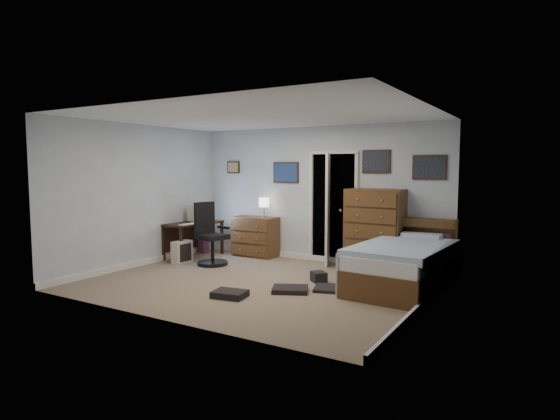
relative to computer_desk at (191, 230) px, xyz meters
The scene contains 15 objects.
floor 2.58m from the computer_desk, 25.22° to the right, with size 5.00×4.00×0.02m, color #85735C.
computer_desk is the anchor object (origin of this frame).
crt_monitor 0.37m from the computer_desk, 54.32° to the left, with size 0.37×0.35×0.33m.
keyboard 0.47m from the computer_desk, 53.70° to the right, with size 0.14×0.36×0.02m, color beige.
pc_tower 0.70m from the computer_desk, 63.03° to the right, with size 0.21×0.39×0.41m.
office_chair 0.89m from the computer_desk, 25.39° to the right, with size 0.66×0.66×1.12m.
media_stack 0.44m from the computer_desk, 95.27° to the left, with size 0.16×0.16×0.82m, color maroon.
low_dresser 1.28m from the computer_desk, 33.46° to the left, with size 0.88×0.44×0.78m, color #56351B.
table_lamp 1.54m from the computer_desk, 29.08° to the left, with size 0.20×0.20×0.38m.
doorway 2.93m from the computer_desk, 24.48° to the left, with size 0.96×1.12×2.05m.
tall_dresser 3.59m from the computer_desk, 10.87° to the left, with size 0.94×0.55×1.39m, color #56351B.
headboard_bookcase 4.40m from the computer_desk, 10.31° to the left, with size 1.03×0.31×0.92m.
bed 4.27m from the computer_desk, ahead, with size 1.28×2.23×0.71m.
wall_posters 3.23m from the computer_desk, 17.58° to the left, with size 4.38×0.04×0.60m.
floor_clutter 3.17m from the computer_desk, 24.10° to the right, with size 1.42×1.74×0.15m.
Camera 1 is at (3.88, -5.80, 1.76)m, focal length 30.00 mm.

